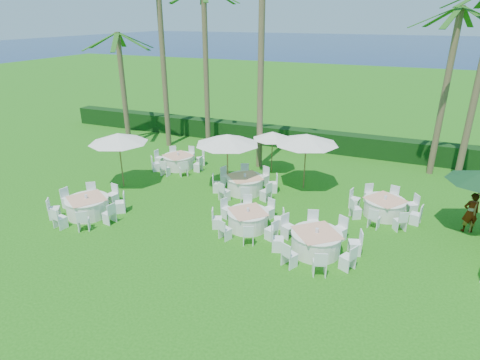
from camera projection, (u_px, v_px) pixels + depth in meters
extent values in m
plane|color=#1D5E10|center=(212.00, 235.00, 15.37)|extent=(120.00, 120.00, 0.00)
cube|color=black|center=(296.00, 138.00, 25.37)|extent=(34.00, 1.00, 1.20)
plane|color=#07234B|center=(389.00, 48.00, 102.35)|extent=(260.00, 260.00, 0.00)
cylinder|color=white|center=(88.00, 207.00, 16.80)|extent=(1.69, 1.69, 0.73)
cylinder|color=white|center=(86.00, 199.00, 16.66)|extent=(1.76, 1.76, 0.03)
cube|color=#E7A17B|center=(86.00, 198.00, 16.65)|extent=(1.88, 1.88, 0.01)
cylinder|color=silver|center=(86.00, 196.00, 16.62)|extent=(0.12, 0.12, 0.16)
cube|color=white|center=(120.00, 202.00, 17.04)|extent=(0.57, 0.57, 0.88)
cube|color=white|center=(112.00, 194.00, 17.80)|extent=(0.47, 0.47, 0.88)
cube|color=white|center=(91.00, 193.00, 17.96)|extent=(0.57, 0.57, 0.88)
cube|color=white|center=(68.00, 198.00, 17.43)|extent=(0.47, 0.47, 0.88)
cube|color=white|center=(54.00, 209.00, 16.51)|extent=(0.57, 0.57, 0.88)
cube|color=white|center=(60.00, 218.00, 15.75)|extent=(0.47, 0.47, 0.88)
cube|color=white|center=(83.00, 220.00, 15.58)|extent=(0.57, 0.57, 0.88)
cube|color=white|center=(109.00, 213.00, 16.12)|extent=(0.47, 0.47, 0.88)
cylinder|color=white|center=(248.00, 220.00, 15.80)|extent=(1.56, 1.56, 0.68)
cylinder|color=white|center=(248.00, 212.00, 15.66)|extent=(1.63, 1.63, 0.03)
cube|color=#E7A17B|center=(248.00, 212.00, 15.65)|extent=(1.78, 1.78, 0.01)
cylinder|color=silver|center=(248.00, 210.00, 15.62)|extent=(0.11, 0.11, 0.14)
cube|color=white|center=(279.00, 219.00, 15.76)|extent=(0.49, 0.49, 0.81)
cube|color=white|center=(269.00, 209.00, 16.56)|extent=(0.50, 0.50, 0.81)
cube|color=white|center=(248.00, 205.00, 16.90)|extent=(0.49, 0.49, 0.81)
cube|color=white|center=(227.00, 209.00, 16.57)|extent=(0.50, 0.50, 0.81)
cube|color=white|center=(217.00, 218.00, 15.78)|extent=(0.49, 0.49, 0.81)
cube|color=white|center=(225.00, 229.00, 14.98)|extent=(0.50, 0.50, 0.81)
cube|color=white|center=(248.00, 234.00, 14.64)|extent=(0.49, 0.49, 0.81)
cube|color=white|center=(271.00, 229.00, 14.97)|extent=(0.50, 0.50, 0.81)
cylinder|color=white|center=(316.00, 243.00, 14.16)|extent=(1.73, 1.73, 0.75)
cylinder|color=white|center=(317.00, 233.00, 14.01)|extent=(1.80, 1.80, 0.03)
cube|color=#E7A17B|center=(317.00, 233.00, 14.00)|extent=(1.96, 1.96, 0.01)
cylinder|color=silver|center=(317.00, 230.00, 13.97)|extent=(0.12, 0.12, 0.16)
cube|color=white|center=(355.00, 243.00, 14.02)|extent=(0.53, 0.53, 0.90)
cube|color=white|center=(340.00, 229.00, 14.93)|extent=(0.57, 0.57, 0.90)
cube|color=white|center=(313.00, 223.00, 15.37)|extent=(0.53, 0.53, 0.90)
cube|color=white|center=(288.00, 226.00, 15.08)|extent=(0.57, 0.57, 0.90)
cube|color=white|center=(278.00, 239.00, 14.24)|extent=(0.53, 0.53, 0.90)
cube|color=white|center=(290.00, 254.00, 13.33)|extent=(0.57, 0.57, 0.90)
cube|color=white|center=(320.00, 263.00, 12.89)|extent=(0.53, 0.53, 0.90)
cube|color=white|center=(348.00, 257.00, 13.17)|extent=(0.57, 0.57, 0.90)
cylinder|color=white|center=(178.00, 162.00, 22.01)|extent=(1.60, 1.60, 0.70)
cylinder|color=white|center=(178.00, 156.00, 21.87)|extent=(1.67, 1.67, 0.03)
cube|color=#E7A17B|center=(178.00, 155.00, 21.86)|extent=(1.71, 1.71, 0.01)
cylinder|color=silver|center=(178.00, 154.00, 21.83)|extent=(0.11, 0.11, 0.15)
cube|color=white|center=(200.00, 158.00, 22.38)|extent=(0.55, 0.55, 0.83)
cube|color=white|center=(190.00, 154.00, 23.03)|extent=(0.40, 0.40, 0.83)
cube|color=white|center=(174.00, 154.00, 23.06)|extent=(0.55, 0.55, 0.83)
cube|color=white|center=(159.00, 158.00, 22.46)|extent=(0.40, 0.40, 0.83)
cube|color=white|center=(155.00, 163.00, 21.58)|extent=(0.55, 0.55, 0.83)
cube|color=white|center=(165.00, 168.00, 20.93)|extent=(0.40, 0.40, 0.83)
cube|color=white|center=(183.00, 168.00, 20.89)|extent=(0.55, 0.55, 0.83)
cube|color=white|center=(198.00, 164.00, 21.50)|extent=(0.40, 0.40, 0.83)
cylinder|color=white|center=(245.00, 185.00, 19.01)|extent=(1.69, 1.69, 0.74)
cylinder|color=white|center=(245.00, 177.00, 18.87)|extent=(1.76, 1.76, 0.03)
cube|color=#E7A17B|center=(245.00, 177.00, 18.86)|extent=(1.93, 1.93, 0.01)
cylinder|color=silver|center=(245.00, 175.00, 18.82)|extent=(0.12, 0.12, 0.16)
cube|color=white|center=(273.00, 183.00, 18.98)|extent=(0.54, 0.54, 0.88)
cube|color=white|center=(264.00, 176.00, 19.84)|extent=(0.54, 0.54, 0.88)
cube|color=white|center=(245.00, 173.00, 20.21)|extent=(0.54, 0.54, 0.88)
cube|color=white|center=(226.00, 176.00, 19.85)|extent=(0.54, 0.54, 0.88)
cube|color=white|center=(217.00, 183.00, 18.99)|extent=(0.54, 0.54, 0.88)
cube|color=white|center=(224.00, 191.00, 18.12)|extent=(0.54, 0.54, 0.88)
cube|color=white|center=(245.00, 195.00, 17.76)|extent=(0.54, 0.54, 0.88)
cube|color=white|center=(266.00, 191.00, 18.11)|extent=(0.54, 0.54, 0.88)
cylinder|color=white|center=(384.00, 208.00, 16.77)|extent=(1.62, 1.62, 0.70)
cylinder|color=white|center=(385.00, 200.00, 16.63)|extent=(1.69, 1.69, 0.03)
cube|color=#E7A17B|center=(385.00, 199.00, 16.62)|extent=(1.82, 1.82, 0.01)
cylinder|color=silver|center=(386.00, 198.00, 16.59)|extent=(0.11, 0.11, 0.15)
cube|color=white|center=(412.00, 204.00, 16.93)|extent=(0.54, 0.54, 0.84)
cube|color=white|center=(393.00, 196.00, 17.69)|extent=(0.47, 0.47, 0.84)
cube|color=white|center=(370.00, 194.00, 17.89)|extent=(0.54, 0.54, 0.84)
cube|color=white|center=(355.00, 199.00, 17.42)|extent=(0.47, 0.47, 0.84)
cube|color=white|center=(356.00, 209.00, 16.54)|extent=(0.54, 0.54, 0.84)
cube|color=white|center=(374.00, 218.00, 15.79)|extent=(0.47, 0.47, 0.84)
cube|color=white|center=(400.00, 220.00, 15.59)|extent=(0.54, 0.54, 0.84)
cube|color=white|center=(416.00, 214.00, 16.06)|extent=(0.47, 0.47, 0.84)
cylinder|color=brown|center=(121.00, 161.00, 19.29)|extent=(0.06, 0.06, 2.59)
cone|color=white|center=(118.00, 138.00, 18.85)|extent=(2.78, 2.78, 0.47)
sphere|color=brown|center=(118.00, 135.00, 18.78)|extent=(0.10, 0.10, 0.10)
cylinder|color=brown|center=(228.00, 163.00, 18.97)|extent=(0.06, 0.06, 2.63)
cone|color=white|center=(227.00, 139.00, 18.52)|extent=(3.01, 3.01, 0.47)
sphere|color=brown|center=(227.00, 136.00, 18.46)|extent=(0.11, 0.11, 0.11)
cylinder|color=brown|center=(272.00, 153.00, 21.17)|extent=(0.05, 0.05, 2.14)
cone|color=white|center=(273.00, 135.00, 20.80)|extent=(2.11, 2.11, 0.39)
sphere|color=brown|center=(273.00, 133.00, 20.75)|extent=(0.09, 0.09, 0.09)
cylinder|color=brown|center=(305.00, 163.00, 19.10)|extent=(0.06, 0.06, 2.61)
cone|color=white|center=(306.00, 139.00, 18.65)|extent=(3.01, 3.01, 0.47)
sphere|color=brown|center=(307.00, 136.00, 18.59)|extent=(0.10, 0.10, 0.10)
cylinder|color=brown|center=(476.00, 204.00, 15.09)|extent=(0.06, 0.06, 2.49)
imported|color=gray|center=(471.00, 213.00, 15.34)|extent=(0.70, 0.57, 1.64)
cylinder|color=brown|center=(164.00, 68.00, 24.16)|extent=(0.32, 0.32, 9.68)
cylinder|color=brown|center=(206.00, 70.00, 24.33)|extent=(0.32, 0.32, 9.40)
cylinder|color=brown|center=(261.00, 43.00, 19.90)|extent=(0.32, 0.32, 13.03)
cylinder|color=brown|center=(444.00, 96.00, 19.83)|extent=(0.32, 0.32, 8.23)
cube|color=#174B12|center=(466.00, 17.00, 19.20)|extent=(1.00, 2.17, 1.00)
cube|color=#174B12|center=(442.00, 17.00, 19.41)|extent=(1.64, 1.86, 1.00)
cube|color=#174B12|center=(434.00, 17.00, 18.66)|extent=(2.22, 0.67, 1.00)
cube|color=#174B12|center=(452.00, 17.00, 17.70)|extent=(1.00, 2.17, 1.00)
cube|color=#174B12|center=(479.00, 17.00, 17.48)|extent=(1.64, 1.86, 1.00)
cylinder|color=brown|center=(476.00, 92.00, 18.40)|extent=(0.32, 0.32, 9.09)
cylinder|color=brown|center=(124.00, 91.00, 25.03)|extent=(0.32, 0.32, 6.89)
cube|color=#174B12|center=(133.00, 41.00, 23.50)|extent=(2.21, 0.30, 1.00)
cube|color=#174B12|center=(135.00, 40.00, 24.50)|extent=(1.36, 2.04, 1.00)
cube|color=#174B12|center=(121.00, 40.00, 24.90)|extent=(1.33, 2.06, 1.00)
cube|color=#174B12|center=(103.00, 40.00, 24.30)|extent=(2.21, 0.30, 1.00)
cube|color=#174B12|center=(100.00, 41.00, 23.29)|extent=(1.36, 2.04, 1.00)
cube|color=#174B12|center=(115.00, 42.00, 22.89)|extent=(1.33, 2.06, 1.00)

